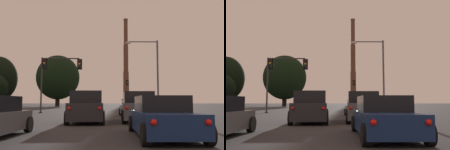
{
  "view_description": "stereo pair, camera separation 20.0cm",
  "coord_description": "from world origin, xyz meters",
  "views": [
    {
      "loc": [
        1.12,
        0.24,
        1.2
      ],
      "look_at": [
        1.9,
        34.71,
        4.81
      ],
      "focal_mm": 42.0,
      "sensor_mm": 36.0,
      "label": 1
    },
    {
      "loc": [
        1.32,
        0.24,
        1.2
      ],
      "look_at": [
        1.9,
        34.71,
        4.81
      ],
      "focal_mm": 42.0,
      "sensor_mm": 36.0,
      "label": 2
    }
  ],
  "objects": [
    {
      "name": "suv_center_lane_second",
      "position": [
        -0.05,
        16.13,
        0.9
      ],
      "size": [
        2.22,
        4.95,
        1.86
      ],
      "rotation": [
        0.0,
        0.0,
        0.03
      ],
      "color": "#232328",
      "rests_on": "ground_plane"
    },
    {
      "name": "sedan_right_lane_third",
      "position": [
        3.07,
        9.47,
        0.67
      ],
      "size": [
        1.99,
        4.71,
        1.43
      ],
      "rotation": [
        0.0,
        0.0,
        0.0
      ],
      "color": "navy",
      "rests_on": "ground_plane"
    },
    {
      "name": "hatchback_right_lane_front",
      "position": [
        3.34,
        23.33,
        0.66
      ],
      "size": [
        2.04,
        4.16,
        1.44
      ],
      "rotation": [
        0.0,
        0.0,
        0.04
      ],
      "color": "#4C4F54",
      "rests_on": "ground_plane"
    },
    {
      "name": "suv_right_lane_second",
      "position": [
        3.15,
        16.83,
        0.9
      ],
      "size": [
        2.31,
        4.98,
        1.86
      ],
      "rotation": [
        0.0,
        0.0,
        -0.05
      ],
      "color": "#4C4F54",
      "rests_on": "ground_plane"
    },
    {
      "name": "traffic_light_far_right",
      "position": [
        6.37,
        62.52,
        4.31
      ],
      "size": [
        0.78,
        0.5,
        6.6
      ],
      "color": "#2D2D30",
      "rests_on": "ground_plane"
    },
    {
      "name": "traffic_light_overhead_left",
      "position": [
        -4.77,
        30.18,
        4.81
      ],
      "size": [
        4.79,
        0.5,
        6.34
      ],
      "color": "#2D2D30",
      "rests_on": "ground_plane"
    },
    {
      "name": "street_lamp",
      "position": [
        6.29,
        29.27,
        5.11
      ],
      "size": [
        3.73,
        0.36,
        8.19
      ],
      "color": "#56565B",
      "rests_on": "ground_plane"
    },
    {
      "name": "smokestack",
      "position": [
        14.42,
        174.14,
        22.68
      ],
      "size": [
        5.91,
        5.91,
        57.95
      ],
      "color": "#523427",
      "rests_on": "ground_plane"
    },
    {
      "name": "treeline_far_right",
      "position": [
        -12.88,
        76.24,
        8.41
      ],
      "size": [
        12.49,
        11.24,
        14.84
      ],
      "color": "black",
      "rests_on": "ground_plane"
    }
  ]
}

